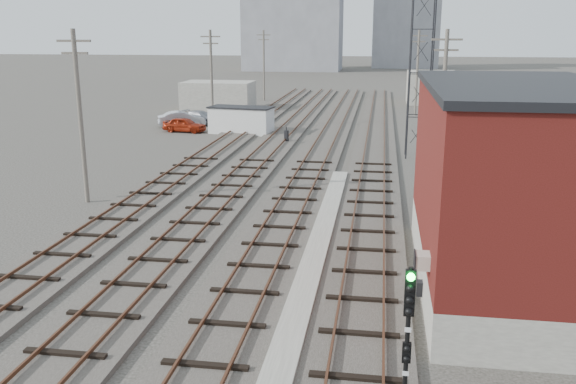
% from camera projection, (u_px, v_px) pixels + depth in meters
% --- Properties ---
extents(ground, '(320.00, 320.00, 0.00)m').
position_uv_depth(ground, '(356.00, 112.00, 69.04)').
color(ground, '#282621').
rests_on(ground, ground).
extents(track_right, '(3.20, 90.00, 0.39)m').
position_uv_depth(track_right, '(375.00, 145.00, 48.58)').
color(track_right, '#332D28').
rests_on(track_right, ground).
extents(track_mid_right, '(3.20, 90.00, 0.39)m').
position_uv_depth(track_mid_right, '(325.00, 143.00, 49.17)').
color(track_mid_right, '#332D28').
rests_on(track_mid_right, ground).
extents(track_mid_left, '(3.20, 90.00, 0.39)m').
position_uv_depth(track_mid_left, '(276.00, 142.00, 49.75)').
color(track_mid_left, '#332D28').
rests_on(track_mid_left, ground).
extents(track_left, '(3.20, 90.00, 0.39)m').
position_uv_depth(track_left, '(229.00, 141.00, 50.34)').
color(track_left, '#332D28').
rests_on(track_left, ground).
extents(platform_curb, '(0.90, 28.00, 0.26)m').
position_uv_depth(platform_curb, '(317.00, 251.00, 24.98)').
color(platform_curb, gray).
rests_on(platform_curb, ground).
extents(brick_building, '(6.54, 12.20, 7.22)m').
position_uv_depth(brick_building, '(512.00, 187.00, 21.14)').
color(brick_building, gray).
rests_on(brick_building, ground).
extents(lattice_tower, '(1.60, 1.60, 15.00)m').
position_uv_depth(lattice_tower, '(422.00, 51.00, 42.42)').
color(lattice_tower, black).
rests_on(lattice_tower, ground).
extents(utility_pole_left_a, '(1.80, 0.24, 9.00)m').
position_uv_depth(utility_pole_left_a, '(80.00, 113.00, 31.43)').
color(utility_pole_left_a, '#595147').
rests_on(utility_pole_left_a, ground).
extents(utility_pole_left_b, '(1.80, 0.24, 9.00)m').
position_uv_depth(utility_pole_left_b, '(212.00, 77.00, 55.31)').
color(utility_pole_left_b, '#595147').
rests_on(utility_pole_left_b, ground).
extents(utility_pole_left_c, '(1.80, 0.24, 9.00)m').
position_uv_depth(utility_pole_left_c, '(264.00, 63.00, 79.20)').
color(utility_pole_left_c, '#595147').
rests_on(utility_pole_left_c, ground).
extents(utility_pole_right_a, '(1.80, 0.24, 9.00)m').
position_uv_depth(utility_pole_right_a, '(443.00, 102.00, 36.28)').
color(utility_pole_right_a, '#595147').
rests_on(utility_pole_right_a, ground).
extents(utility_pole_right_b, '(1.80, 0.24, 9.00)m').
position_uv_depth(utility_pole_right_b, '(417.00, 71.00, 64.94)').
color(utility_pole_right_b, '#595147').
rests_on(utility_pole_right_b, ground).
extents(apartment_left, '(22.00, 14.00, 30.00)m').
position_uv_depth(apartment_left, '(294.00, 3.00, 139.50)').
color(apartment_left, gray).
rests_on(apartment_left, ground).
extents(apartment_right, '(16.00, 12.00, 26.00)m').
position_uv_depth(apartment_right, '(406.00, 14.00, 150.53)').
color(apartment_right, gray).
rests_on(apartment_right, ground).
extents(shed_left, '(8.00, 5.00, 3.20)m').
position_uv_depth(shed_left, '(218.00, 96.00, 70.98)').
color(shed_left, gray).
rests_on(shed_left, ground).
extents(shed_right, '(6.00, 6.00, 4.00)m').
position_uv_depth(shed_right, '(431.00, 87.00, 76.76)').
color(shed_right, gray).
rests_on(shed_right, ground).
extents(signal_mast, '(0.40, 0.40, 3.75)m').
position_uv_depth(signal_mast, '(408.00, 332.00, 14.01)').
color(signal_mast, gray).
rests_on(signal_mast, ground).
extents(switch_stand, '(0.36, 0.36, 1.25)m').
position_uv_depth(switch_stand, '(286.00, 136.00, 49.61)').
color(switch_stand, black).
rests_on(switch_stand, ground).
extents(site_trailer, '(5.98, 3.29, 2.39)m').
position_uv_depth(site_trailer, '(241.00, 120.00, 54.32)').
color(site_trailer, silver).
rests_on(site_trailer, ground).
extents(car_red, '(4.09, 2.10, 1.33)m').
position_uv_depth(car_red, '(184.00, 125.00, 55.15)').
color(car_red, '#9B230E').
rests_on(car_red, ground).
extents(car_silver, '(4.71, 3.36, 1.48)m').
position_uv_depth(car_silver, '(182.00, 119.00, 58.21)').
color(car_silver, '#9EA0A5').
rests_on(car_silver, ground).
extents(car_grey, '(4.70, 3.20, 1.26)m').
position_uv_depth(car_grey, '(201.00, 117.00, 60.07)').
color(car_grey, gray).
rests_on(car_grey, ground).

